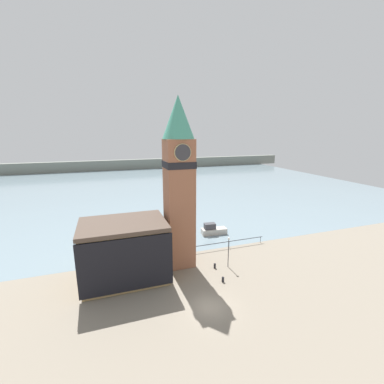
{
  "coord_description": "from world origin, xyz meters",
  "views": [
    {
      "loc": [
        -9.68,
        -22.61,
        18.63
      ],
      "look_at": [
        0.63,
        7.74,
        11.18
      ],
      "focal_mm": 24.0,
      "sensor_mm": 36.0,
      "label": 1
    }
  ],
  "objects": [
    {
      "name": "ground_plane",
      "position": [
        0.0,
        0.0,
        0.0
      ],
      "size": [
        160.0,
        160.0,
        0.0
      ],
      "primitive_type": "plane",
      "color": "gray"
    },
    {
      "name": "water",
      "position": [
        0.0,
        73.0,
        -0.0
      ],
      "size": [
        160.0,
        120.0,
        0.0
      ],
      "color": "gray",
      "rests_on": "ground_plane"
    },
    {
      "name": "far_shoreline",
      "position": [
        0.0,
        113.0,
        2.5
      ],
      "size": [
        180.0,
        3.0,
        5.0
      ],
      "color": "gray",
      "rests_on": "water"
    },
    {
      "name": "pier_railing",
      "position": [
        8.82,
        12.75,
        0.97
      ],
      "size": [
        12.71,
        0.08,
        1.09
      ],
      "color": "#232328",
      "rests_on": "ground_plane"
    },
    {
      "name": "clock_tower",
      "position": [
        -0.36,
        10.31,
        12.38
      ],
      "size": [
        4.23,
        4.23,
        23.29
      ],
      "color": "#935B42",
      "rests_on": "ground_plane"
    },
    {
      "name": "pier_building",
      "position": [
        -8.14,
        8.9,
        3.85
      ],
      "size": [
        10.77,
        7.84,
        7.66
      ],
      "color": "tan",
      "rests_on": "ground_plane"
    },
    {
      "name": "boat_near",
      "position": [
        8.63,
        18.99,
        0.79
      ],
      "size": [
        4.84,
        2.22,
        2.14
      ],
      "rotation": [
        0.0,
        0.0,
        -0.1
      ],
      "color": "#B7B2A8",
      "rests_on": "water"
    },
    {
      "name": "mooring_bollard_near",
      "position": [
        3.9,
        7.38,
        0.4
      ],
      "size": [
        0.32,
        0.32,
        0.75
      ],
      "color": "black",
      "rests_on": "ground_plane"
    },
    {
      "name": "mooring_bollard_far",
      "position": [
        3.49,
        3.89,
        0.4
      ],
      "size": [
        0.33,
        0.33,
        0.74
      ],
      "color": "black",
      "rests_on": "ground_plane"
    },
    {
      "name": "lamp_post",
      "position": [
        5.82,
        7.12,
        3.05
      ],
      "size": [
        0.32,
        0.32,
        4.43
      ],
      "color": "black",
      "rests_on": "ground_plane"
    }
  ]
}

